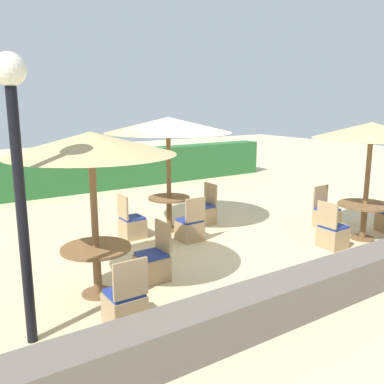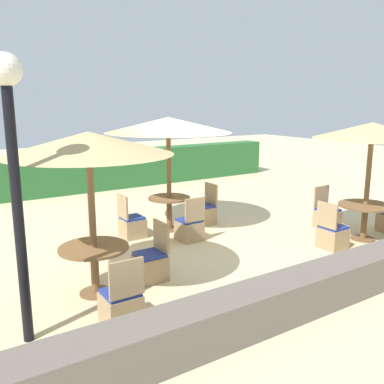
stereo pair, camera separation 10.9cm
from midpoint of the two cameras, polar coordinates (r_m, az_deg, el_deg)
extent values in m
plane|color=beige|center=(8.89, 1.82, -6.36)|extent=(40.00, 40.00, 0.00)
cube|color=#2D6B33|center=(13.97, -12.81, 2.76)|extent=(13.00, 0.70, 1.23)
cube|color=#6B6056|center=(6.64, 18.41, -11.08)|extent=(10.00, 0.56, 0.55)
cylinder|color=black|center=(5.20, -22.25, -3.52)|extent=(0.12, 0.12, 3.00)
sphere|color=silver|center=(5.04, -23.79, 14.77)|extent=(0.36, 0.36, 0.36)
cylinder|color=brown|center=(6.29, -13.35, -3.50)|extent=(0.10, 0.10, 2.32)
cone|color=tan|center=(6.10, -13.85, 6.33)|extent=(2.38, 2.38, 0.32)
cylinder|color=brown|center=(6.69, -12.86, -12.99)|extent=(0.48, 0.48, 0.03)
cylinder|color=brown|center=(6.55, -13.00, -10.35)|extent=(0.12, 0.12, 0.70)
cylinder|color=brown|center=(6.42, -13.16, -7.32)|extent=(1.02, 1.02, 0.04)
cube|color=tan|center=(6.97, -5.81, -10.03)|extent=(0.46, 0.46, 0.40)
cube|color=#233893|center=(6.88, -5.85, -8.29)|extent=(0.42, 0.42, 0.05)
cube|color=tan|center=(6.89, -4.35, -5.91)|extent=(0.04, 0.46, 0.48)
cube|color=tan|center=(5.75, -9.54, -15.15)|extent=(0.46, 0.46, 0.40)
cube|color=#233893|center=(5.65, -9.63, -13.12)|extent=(0.42, 0.42, 0.05)
cube|color=tan|center=(5.37, -8.78, -11.40)|extent=(0.46, 0.04, 0.48)
cylinder|color=brown|center=(9.32, 21.98, 0.99)|extent=(0.10, 0.10, 2.32)
cone|color=tan|center=(9.19, 22.52, 7.61)|extent=(2.28, 2.28, 0.32)
cylinder|color=brown|center=(9.59, 21.44, -5.72)|extent=(0.48, 0.48, 0.03)
cylinder|color=brown|center=(9.50, 21.59, -3.79)|extent=(0.12, 0.12, 0.70)
cylinder|color=brown|center=(9.41, 21.77, -1.61)|extent=(1.08, 1.08, 0.04)
cube|color=tan|center=(8.80, 17.90, -5.79)|extent=(0.46, 0.46, 0.40)
cube|color=#233893|center=(8.74, 18.00, -4.38)|extent=(0.42, 0.42, 0.05)
cube|color=tan|center=(8.51, 17.23, -2.92)|extent=(0.04, 0.46, 0.48)
cube|color=tan|center=(10.09, 17.21, -3.45)|extent=(0.46, 0.46, 0.40)
cube|color=#233893|center=(10.04, 17.29, -2.22)|extent=(0.42, 0.42, 0.05)
cube|color=tan|center=(10.11, 16.46, -0.52)|extent=(0.46, 0.04, 0.48)
cylinder|color=brown|center=(9.28, -3.46, 2.04)|extent=(0.10, 0.10, 2.39)
cone|color=tan|center=(9.15, -3.55, 8.93)|extent=(2.71, 2.71, 0.32)
cylinder|color=brown|center=(9.56, -3.37, -4.94)|extent=(0.48, 0.48, 0.03)
cylinder|color=brown|center=(9.47, -3.39, -3.00)|extent=(0.12, 0.12, 0.70)
cylinder|color=brown|center=(9.38, -3.42, -0.81)|extent=(0.92, 0.92, 0.04)
cube|color=tan|center=(9.06, -8.26, -4.80)|extent=(0.46, 0.46, 0.40)
cube|color=#233893|center=(9.00, -8.30, -3.43)|extent=(0.42, 0.42, 0.05)
cube|color=tan|center=(8.84, -9.58, -1.97)|extent=(0.04, 0.46, 0.48)
cube|color=tan|center=(9.96, 1.19, -3.11)|extent=(0.46, 0.46, 0.40)
cube|color=#233893|center=(9.90, 1.19, -1.85)|extent=(0.42, 0.42, 0.05)
cube|color=tan|center=(9.96, 2.19, -0.21)|extent=(0.04, 0.46, 0.48)
cube|color=tan|center=(8.80, -0.68, -5.19)|extent=(0.46, 0.46, 0.40)
cube|color=#233893|center=(8.73, -0.69, -3.78)|extent=(0.42, 0.42, 0.05)
cube|color=tan|center=(8.49, 0.09, -2.38)|extent=(0.46, 0.04, 0.48)
camera|label=1|loc=(0.05, -90.34, -0.07)|focal=40.00mm
camera|label=2|loc=(0.05, 89.66, 0.07)|focal=40.00mm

